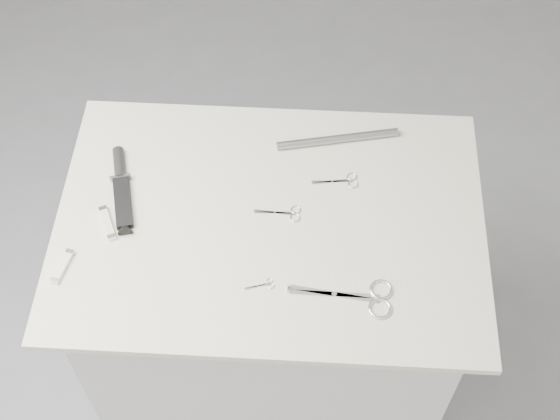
# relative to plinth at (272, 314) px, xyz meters

# --- Properties ---
(ground) EXTENTS (4.00, 4.00, 0.01)m
(ground) POSITION_rel_plinth_xyz_m (0.00, 0.00, -0.46)
(ground) COLOR gray
(ground) RESTS_ON ground
(plinth) EXTENTS (0.90, 0.60, 0.90)m
(plinth) POSITION_rel_plinth_xyz_m (0.00, 0.00, 0.00)
(plinth) COLOR silver
(plinth) RESTS_ON ground
(display_board) EXTENTS (1.00, 0.70, 0.02)m
(display_board) POSITION_rel_plinth_xyz_m (0.00, 0.00, 0.46)
(display_board) COLOR beige
(display_board) RESTS_ON plinth
(large_shears) EXTENTS (0.23, 0.10, 0.01)m
(large_shears) POSITION_rel_plinth_xyz_m (0.22, -0.19, 0.47)
(large_shears) COLOR silver
(large_shears) RESTS_ON display_board
(embroidery_scissors_a) EXTENTS (0.11, 0.05, 0.00)m
(embroidery_scissors_a) POSITION_rel_plinth_xyz_m (0.04, 0.02, 0.47)
(embroidery_scissors_a) COLOR silver
(embroidery_scissors_a) RESTS_ON display_board
(embroidery_scissors_b) EXTENTS (0.11, 0.05, 0.00)m
(embroidery_scissors_b) POSITION_rel_plinth_xyz_m (0.17, 0.12, 0.47)
(embroidery_scissors_b) COLOR silver
(embroidery_scissors_b) RESTS_ON display_board
(tiny_scissors) EXTENTS (0.06, 0.03, 0.00)m
(tiny_scissors) POSITION_rel_plinth_xyz_m (-0.00, -0.17, 0.47)
(tiny_scissors) COLOR silver
(tiny_scissors) RESTS_ON display_board
(sheathed_knife) EXTENTS (0.09, 0.24, 0.03)m
(sheathed_knife) POSITION_rel_plinth_xyz_m (-0.36, 0.08, 0.48)
(sheathed_knife) COLOR black
(sheathed_knife) RESTS_ON display_board
(pocket_knife_a) EXTENTS (0.04, 0.09, 0.01)m
(pocket_knife_a) POSITION_rel_plinth_xyz_m (-0.45, -0.16, 0.48)
(pocket_knife_a) COLOR beige
(pocket_knife_a) RESTS_ON display_board
(pocket_knife_b) EXTENTS (0.06, 0.10, 0.01)m
(pocket_knife_b) POSITION_rel_plinth_xyz_m (-0.38, -0.03, 0.48)
(pocket_knife_b) COLOR beige
(pocket_knife_b) RESTS_ON display_board
(metal_rail) EXTENTS (0.30, 0.08, 0.02)m
(metal_rail) POSITION_rel_plinth_xyz_m (0.15, 0.25, 0.48)
(metal_rail) COLOR gray
(metal_rail) RESTS_ON display_board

